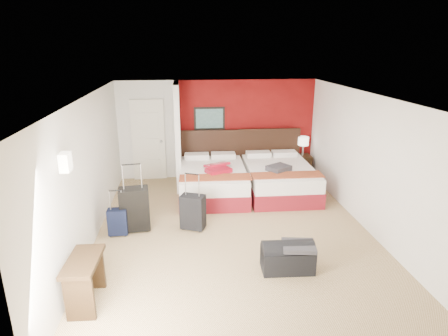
{
  "coord_description": "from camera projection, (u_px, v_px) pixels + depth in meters",
  "views": [
    {
      "loc": [
        -0.88,
        -6.33,
        3.32
      ],
      "look_at": [
        -0.09,
        0.8,
        1.0
      ],
      "focal_mm": 30.61,
      "sensor_mm": 36.0,
      "label": 1
    }
  ],
  "objects": [
    {
      "name": "ground",
      "position": [
        234.0,
        232.0,
        7.1
      ],
      "size": [
        6.5,
        6.5,
        0.0
      ],
      "primitive_type": "plane",
      "color": "tan",
      "rests_on": "ground"
    },
    {
      "name": "room_walls",
      "position": [
        158.0,
        149.0,
        7.91
      ],
      "size": [
        5.02,
        6.52,
        2.5
      ],
      "color": "silver",
      "rests_on": "ground"
    },
    {
      "name": "red_accent_panel",
      "position": [
        246.0,
        129.0,
        9.85
      ],
      "size": [
        3.5,
        0.04,
        2.5
      ],
      "primitive_type": "cube",
      "color": "maroon",
      "rests_on": "ground"
    },
    {
      "name": "partition_wall",
      "position": [
        178.0,
        136.0,
        9.08
      ],
      "size": [
        0.12,
        1.2,
        2.5
      ],
      "primitive_type": "cube",
      "color": "silver",
      "rests_on": "ground"
    },
    {
      "name": "entry_door",
      "position": [
        148.0,
        140.0,
        9.63
      ],
      "size": [
        0.82,
        0.06,
        2.05
      ],
      "primitive_type": "cube",
      "color": "silver",
      "rests_on": "ground"
    },
    {
      "name": "bed_left",
      "position": [
        213.0,
        182.0,
        8.78
      ],
      "size": [
        1.57,
        2.19,
        0.64
      ],
      "primitive_type": "cube",
      "rotation": [
        0.0,
        0.0,
        -0.04
      ],
      "color": "silver",
      "rests_on": "ground"
    },
    {
      "name": "bed_right",
      "position": [
        279.0,
        179.0,
        8.91
      ],
      "size": [
        1.55,
        2.18,
        0.65
      ],
      "primitive_type": "cube",
      "rotation": [
        0.0,
        0.0,
        -0.02
      ],
      "color": "white",
      "rests_on": "ground"
    },
    {
      "name": "red_suitcase_open",
      "position": [
        218.0,
        168.0,
        8.58
      ],
      "size": [
        0.78,
        0.87,
        0.09
      ],
      "primitive_type": "cube",
      "rotation": [
        0.0,
        0.0,
        0.43
      ],
      "color": "#A90E24",
      "rests_on": "bed_left"
    },
    {
      "name": "jacket_bundle",
      "position": [
        279.0,
        168.0,
        8.5
      ],
      "size": [
        0.6,
        0.57,
        0.11
      ],
      "primitive_type": "cube",
      "rotation": [
        0.0,
        0.0,
        0.55
      ],
      "color": "#3C3B40",
      "rests_on": "bed_right"
    },
    {
      "name": "nightstand",
      "position": [
        302.0,
        166.0,
        10.0
      ],
      "size": [
        0.43,
        0.43,
        0.59
      ],
      "primitive_type": "cube",
      "rotation": [
        0.0,
        0.0,
        0.02
      ],
      "color": "black",
      "rests_on": "ground"
    },
    {
      "name": "table_lamp",
      "position": [
        303.0,
        146.0,
        9.84
      ],
      "size": [
        0.31,
        0.31,
        0.49
      ],
      "primitive_type": "cylinder",
      "rotation": [
        0.0,
        0.0,
        0.13
      ],
      "color": "white",
      "rests_on": "nightstand"
    },
    {
      "name": "suitcase_black",
      "position": [
        135.0,
        210.0,
        7.06
      ],
      "size": [
        0.57,
        0.39,
        0.81
      ],
      "primitive_type": "cube",
      "rotation": [
        0.0,
        0.0,
        0.11
      ],
      "color": "black",
      "rests_on": "ground"
    },
    {
      "name": "suitcase_charcoal",
      "position": [
        193.0,
        213.0,
        7.13
      ],
      "size": [
        0.51,
        0.42,
        0.65
      ],
      "primitive_type": "cube",
      "rotation": [
        0.0,
        0.0,
        -0.4
      ],
      "color": "black",
      "rests_on": "ground"
    },
    {
      "name": "suitcase_navy",
      "position": [
        118.0,
        223.0,
        6.92
      ],
      "size": [
        0.35,
        0.21,
        0.48
      ],
      "primitive_type": "cube",
      "rotation": [
        0.0,
        0.0,
        -0.0
      ],
      "color": "black",
      "rests_on": "ground"
    },
    {
      "name": "duffel_bag",
      "position": [
        287.0,
        258.0,
        5.86
      ],
      "size": [
        0.81,
        0.46,
        0.4
      ],
      "primitive_type": "cube",
      "rotation": [
        0.0,
        0.0,
        -0.05
      ],
      "color": "black",
      "rests_on": "ground"
    },
    {
      "name": "jacket_draped",
      "position": [
        299.0,
        246.0,
        5.75
      ],
      "size": [
        0.55,
        0.49,
        0.07
      ],
      "primitive_type": "cube",
      "rotation": [
        0.0,
        0.0,
        -0.17
      ],
      "color": "#333237",
      "rests_on": "duffel_bag"
    },
    {
      "name": "desk",
      "position": [
        85.0,
        281.0,
        5.06
      ],
      "size": [
        0.44,
        0.82,
        0.67
      ],
      "primitive_type": "cube",
      "rotation": [
        0.0,
        0.0,
        -0.04
      ],
      "color": "black",
      "rests_on": "ground"
    }
  ]
}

